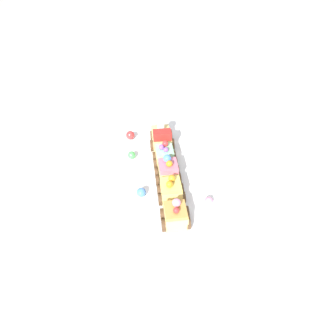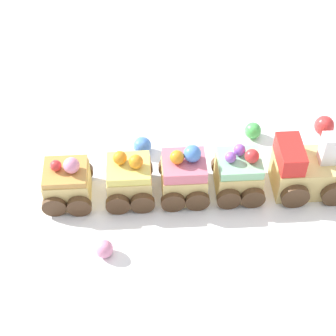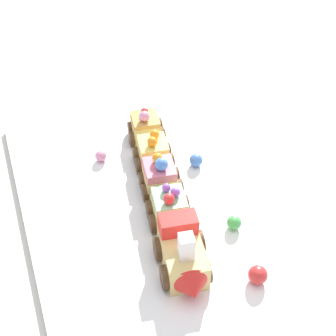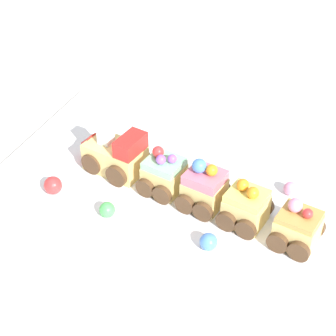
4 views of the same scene
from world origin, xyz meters
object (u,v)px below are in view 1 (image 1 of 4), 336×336
at_px(cake_car_mint, 165,156).
at_px(cake_car_caramel, 175,216).
at_px(cake_train_locomotive, 161,136).
at_px(gumball_blue, 141,192).
at_px(gumball_pink, 209,201).
at_px(cake_car_strawberry, 168,172).
at_px(cake_car_lemon, 171,191).
at_px(gumball_green, 132,155).
at_px(gumball_red, 130,135).

distance_m(cake_car_mint, cake_car_caramel, 0.22).
xyz_separation_m(cake_train_locomotive, gumball_blue, (-0.20, 0.11, -0.02)).
bearing_deg(gumball_pink, gumball_blue, 64.33).
xyz_separation_m(cake_car_mint, cake_car_strawberry, (-0.07, 0.01, 0.00)).
relative_size(cake_car_lemon, gumball_green, 3.27).
relative_size(cake_train_locomotive, cake_car_mint, 1.61).
bearing_deg(cake_train_locomotive, cake_car_lemon, 179.99).
height_order(cake_train_locomotive, cake_car_lemon, cake_train_locomotive).
height_order(cake_train_locomotive, gumball_pink, cake_train_locomotive).
height_order(cake_car_strawberry, cake_car_caramel, cake_car_strawberry).
relative_size(cake_car_caramel, gumball_green, 3.27).
distance_m(cake_car_caramel, gumball_blue, 0.12).
bearing_deg(gumball_green, cake_train_locomotive, -66.02).
distance_m(cake_train_locomotive, cake_car_strawberry, 0.17).
relative_size(cake_car_strawberry, gumball_pink, 3.69).
bearing_deg(cake_car_mint, gumball_green, 69.38).
xyz_separation_m(gumball_red, gumball_pink, (-0.33, -0.14, -0.00)).
distance_m(gumball_red, gumball_pink, 0.36).
xyz_separation_m(cake_train_locomotive, cake_car_caramel, (-0.31, 0.05, -0.00)).
relative_size(cake_car_mint, gumball_red, 2.73).
bearing_deg(gumball_blue, cake_car_strawberry, -65.30).
bearing_deg(gumball_red, gumball_blue, 176.01).
distance_m(cake_car_caramel, gumball_pink, 0.10).
distance_m(cake_car_lemon, gumball_green, 0.20).
bearing_deg(cake_car_lemon, cake_train_locomotive, -0.01).
height_order(gumball_red, gumball_blue, gumball_red).
distance_m(gumball_pink, gumball_blue, 0.17).
bearing_deg(gumball_blue, cake_train_locomotive, -28.05).
distance_m(gumball_red, gumball_blue, 0.26).
relative_size(cake_train_locomotive, gumball_blue, 5.00).
height_order(cake_train_locomotive, cake_car_mint, cake_train_locomotive).
height_order(cake_car_mint, gumball_red, cake_car_mint).
xyz_separation_m(cake_car_caramel, gumball_blue, (0.11, 0.06, -0.01)).
bearing_deg(gumball_green, cake_car_strawberry, -146.76).
distance_m(cake_car_strawberry, gumball_red, 0.23).
xyz_separation_m(gumball_blue, gumball_green, (0.16, -0.00, -0.00)).
bearing_deg(gumball_red, gumball_green, 171.88).
bearing_deg(cake_car_strawberry, cake_train_locomotive, -0.03).
height_order(cake_car_strawberry, gumball_red, cake_car_strawberry).
relative_size(cake_car_lemon, gumball_pink, 3.55).
height_order(cake_car_mint, gumball_pink, cake_car_mint).
xyz_separation_m(cake_train_locomotive, cake_car_mint, (-0.10, 0.02, -0.00)).
height_order(gumball_pink, gumball_blue, gumball_blue).
xyz_separation_m(cake_car_lemon, cake_car_caramel, (-0.08, 0.01, -0.00)).
height_order(cake_car_lemon, gumball_pink, cake_car_lemon).
xyz_separation_m(gumball_pink, gumball_blue, (0.08, 0.16, 0.00)).
relative_size(cake_train_locomotive, cake_car_lemon, 1.61).
bearing_deg(gumball_blue, cake_car_mint, -41.22).
xyz_separation_m(cake_car_caramel, gumball_green, (0.26, 0.06, -0.01)).
distance_m(cake_train_locomotive, gumball_blue, 0.23).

